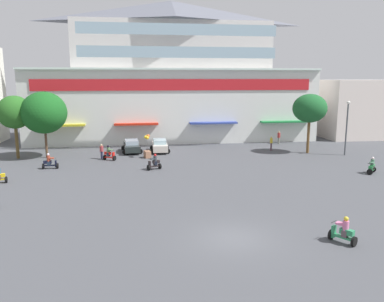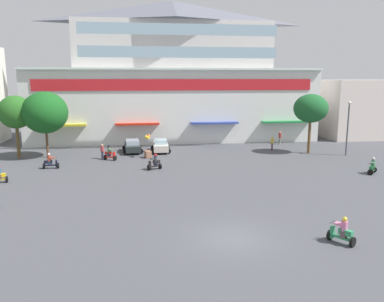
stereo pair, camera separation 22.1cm
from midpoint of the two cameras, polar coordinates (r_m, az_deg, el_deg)
ground_plane at (r=33.39m, az=0.86°, el=-3.95°), size 128.00×128.00×0.00m
colonial_building at (r=54.36m, az=-2.67°, el=10.49°), size 38.25×14.29×18.70m
flank_building_right at (r=61.92m, az=23.13°, el=5.84°), size 10.57×10.08×8.22m
plaza_tree_0 at (r=43.95m, az=-20.77°, el=5.33°), size 4.76×5.14×7.08m
plaza_tree_1 at (r=45.61m, az=17.29°, el=6.01°), size 3.87×3.59×6.73m
plaza_tree_2 at (r=44.73m, az=-24.50°, el=5.22°), size 3.60×3.31×6.68m
parked_car_0 at (r=45.13m, az=-8.66°, el=0.75°), size 2.51×4.32×1.45m
parked_car_1 at (r=44.92m, az=-4.53°, el=0.81°), size 2.29×3.98×1.47m
scooter_rider_0 at (r=21.85m, az=21.57°, el=-11.11°), size 1.22×1.44×1.47m
scooter_rider_1 at (r=41.19m, az=-11.89°, el=-0.42°), size 1.41×1.09×1.58m
scooter_rider_3 at (r=38.25m, az=25.29°, el=-2.17°), size 1.36×1.36×1.50m
scooter_rider_4 at (r=36.31m, az=-5.38°, el=-1.77°), size 1.42×1.02×1.50m
scooter_rider_6 at (r=38.90m, az=-20.05°, el=-1.58°), size 1.45×0.57×1.50m
pedestrian_0 at (r=51.44m, az=12.99°, el=2.05°), size 0.53×0.53×1.68m
pedestrian_1 at (r=46.49m, az=11.90°, el=1.25°), size 0.40×0.40×1.71m
pedestrian_2 at (r=41.99m, az=-12.97°, el=0.08°), size 0.46×0.46×1.60m
streetlamp_near at (r=45.70m, az=22.19°, el=3.76°), size 0.40×0.40×6.00m
balloon_vendor_cart at (r=41.73m, az=-6.39°, el=0.33°), size 0.81×1.03×2.54m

